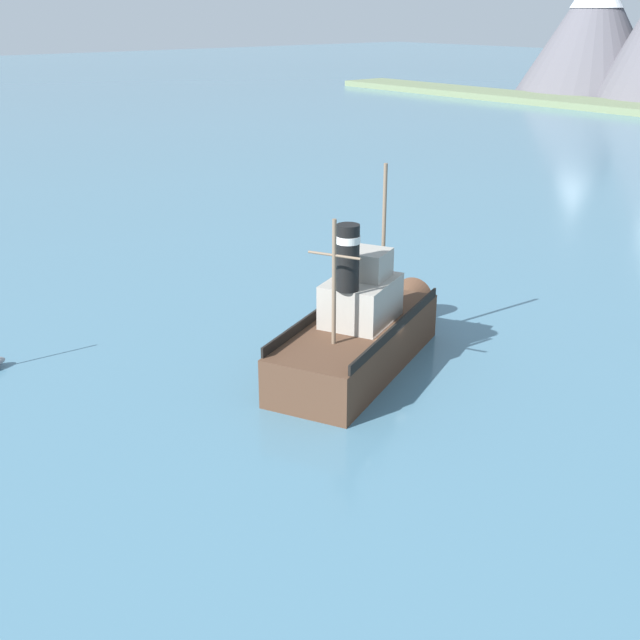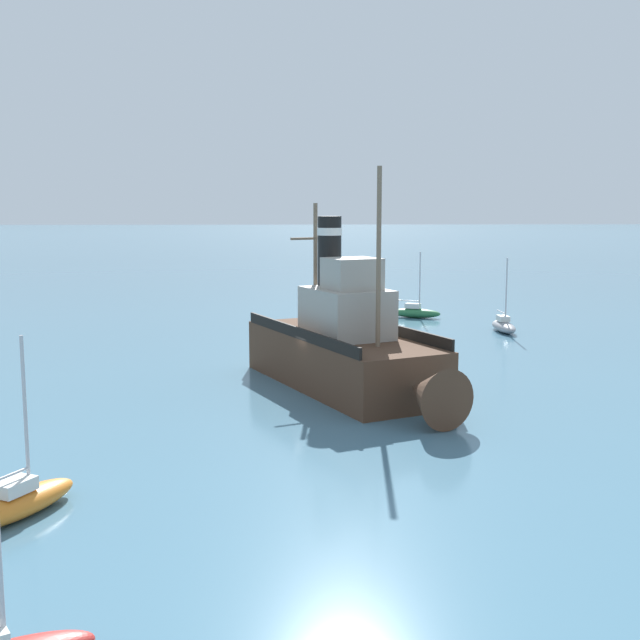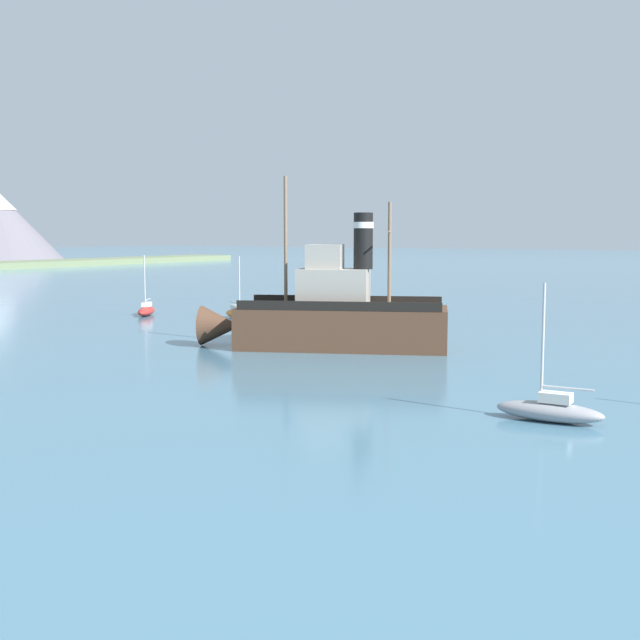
{
  "view_description": "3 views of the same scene",
  "coord_description": "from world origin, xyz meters",
  "px_view_note": "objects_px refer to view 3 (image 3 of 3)",
  "views": [
    {
      "loc": [
        26.5,
        -25.67,
        17.15
      ],
      "look_at": [
        -3.12,
        -0.99,
        2.1
      ],
      "focal_mm": 45.0,
      "sensor_mm": 36.0,
      "label": 1
    },
    {
      "loc": [
        1.53,
        35.7,
        8.34
      ],
      "look_at": [
        0.07,
        -0.64,
        3.08
      ],
      "focal_mm": 45.0,
      "sensor_mm": 36.0,
      "label": 2
    },
    {
      "loc": [
        -40.51,
        -23.88,
        6.61
      ],
      "look_at": [
        -1.11,
        0.92,
        1.59
      ],
      "focal_mm": 45.0,
      "sensor_mm": 36.0,
      "label": 3
    }
  ],
  "objects_px": {
    "old_tugboat": "(332,317)",
    "sailboat_grey": "(550,410)",
    "sailboat_orange": "(238,313)",
    "sailboat_red": "(146,310)"
  },
  "relations": [
    {
      "from": "old_tugboat",
      "to": "sailboat_orange",
      "type": "bearing_deg",
      "value": 55.86
    },
    {
      "from": "sailboat_red",
      "to": "sailboat_orange",
      "type": "xyz_separation_m",
      "value": [
        1.96,
        -7.88,
        0.0
      ]
    },
    {
      "from": "old_tugboat",
      "to": "sailboat_grey",
      "type": "xyz_separation_m",
      "value": [
        -11.52,
        -16.06,
        -1.4
      ]
    },
    {
      "from": "old_tugboat",
      "to": "sailboat_orange",
      "type": "distance_m",
      "value": 17.71
    },
    {
      "from": "sailboat_red",
      "to": "sailboat_grey",
      "type": "bearing_deg",
      "value": -116.79
    },
    {
      "from": "old_tugboat",
      "to": "sailboat_red",
      "type": "distance_m",
      "value": 23.9
    },
    {
      "from": "sailboat_red",
      "to": "sailboat_grey",
      "type": "xyz_separation_m",
      "value": [
        -19.46,
        -38.56,
        0.0
      ]
    },
    {
      "from": "old_tugboat",
      "to": "sailboat_red",
      "type": "bearing_deg",
      "value": 70.55
    },
    {
      "from": "old_tugboat",
      "to": "sailboat_red",
      "type": "relative_size",
      "value": 2.97
    },
    {
      "from": "sailboat_orange",
      "to": "sailboat_grey",
      "type": "xyz_separation_m",
      "value": [
        -21.43,
        -30.67,
        0.0
      ]
    }
  ]
}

